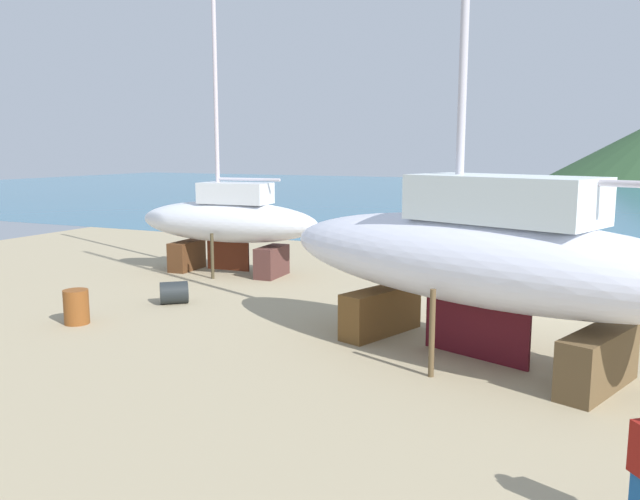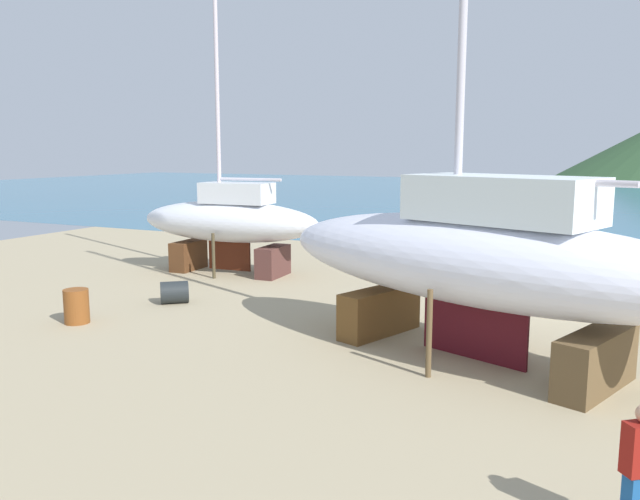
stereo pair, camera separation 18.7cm
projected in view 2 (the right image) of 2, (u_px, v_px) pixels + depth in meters
ground_plane at (505, 340)px, 15.75m from camera, size 53.04×53.04×0.00m
sea_water at (596, 198)px, 61.11m from camera, size 168.20×75.20×0.01m
sailboat_small_center at (478, 257)px, 13.99m from camera, size 11.28×6.57×17.34m
sailboat_large_starboard at (229, 221)px, 24.01m from camera, size 7.43×2.48×12.99m
barrel_by_slipway at (76, 306)px, 17.23m from camera, size 0.87×0.87×0.93m
barrel_tipped_left at (174, 292)px, 19.49m from camera, size 1.06×1.05×0.67m
barrel_rust_mid at (429, 264)px, 24.48m from camera, size 0.72×0.95×0.63m
barrel_rust_far at (477, 281)px, 20.78m from camera, size 0.87×0.87×0.83m
timber_long_fore at (567, 294)px, 20.46m from camera, size 1.48×1.37×0.16m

